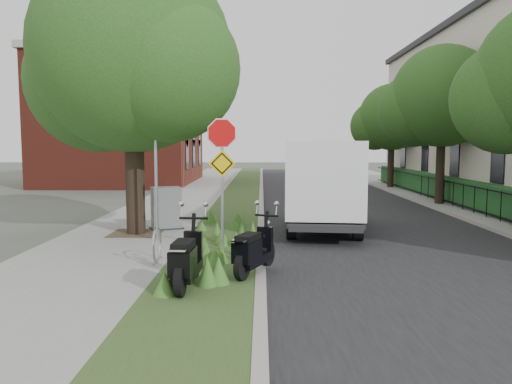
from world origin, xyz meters
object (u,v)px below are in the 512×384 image
at_px(box_truck, 324,182).
at_px(scooter_far, 252,254).
at_px(utility_cabinet, 166,209).
at_px(sign_assembly, 222,157).
at_px(scooter_near, 186,265).

bearing_deg(box_truck, scooter_far, -110.45).
bearing_deg(scooter_far, utility_cabinet, 116.82).
relative_size(sign_assembly, scooter_far, 2.00).
distance_m(scooter_near, scooter_far, 1.46).
distance_m(scooter_far, box_truck, 5.93).
bearing_deg(utility_cabinet, sign_assembly, -57.71).
distance_m(sign_assembly, box_truck, 4.38).
height_order(scooter_far, box_truck, box_truck).
height_order(sign_assembly, scooter_far, sign_assembly).
xyz_separation_m(sign_assembly, utility_cabinet, (-1.90, 3.00, -1.61)).
bearing_deg(scooter_near, utility_cabinet, 103.77).
relative_size(scooter_near, box_truck, 0.35).
bearing_deg(scooter_far, box_truck, 69.55).
relative_size(sign_assembly, scooter_near, 1.76).
distance_m(sign_assembly, utility_cabinet, 3.90).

